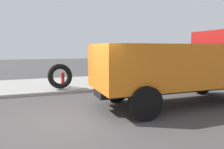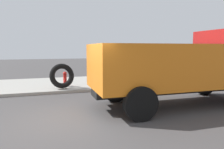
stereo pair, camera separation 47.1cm
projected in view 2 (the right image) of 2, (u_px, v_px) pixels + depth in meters
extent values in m
plane|color=#423F3F|center=(70.00, 120.00, 6.63)|extent=(80.00, 80.00, 0.00)
cube|color=#99968E|center=(58.00, 84.00, 12.78)|extent=(36.00, 5.00, 0.15)
cylinder|color=red|center=(65.00, 80.00, 11.62)|extent=(0.19, 0.19, 0.66)
sphere|color=red|center=(65.00, 74.00, 11.57)|extent=(0.21, 0.21, 0.21)
cylinder|color=red|center=(65.00, 79.00, 11.45)|extent=(0.08, 0.15, 0.08)
cylinder|color=red|center=(65.00, 79.00, 11.77)|extent=(0.08, 0.15, 0.08)
cylinder|color=red|center=(65.00, 81.00, 11.46)|extent=(0.10, 0.15, 0.10)
torus|color=black|center=(62.00, 76.00, 10.97)|extent=(1.37, 0.75, 1.33)
cylinder|color=gray|center=(121.00, 67.00, 11.87)|extent=(0.06, 0.06, 2.05)
cylinder|color=red|center=(121.00, 56.00, 11.76)|extent=(0.76, 0.02, 0.76)
cube|color=orange|center=(156.00, 66.00, 7.88)|extent=(4.81, 2.51, 1.60)
cube|color=black|center=(180.00, 88.00, 8.32)|extent=(7.00, 0.92, 0.24)
cylinder|color=black|center=(205.00, 83.00, 10.21)|extent=(1.10, 0.30, 1.10)
cylinder|color=black|center=(115.00, 89.00, 8.83)|extent=(1.10, 0.30, 1.10)
cylinder|color=black|center=(141.00, 104.00, 6.47)|extent=(1.10, 0.30, 1.10)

